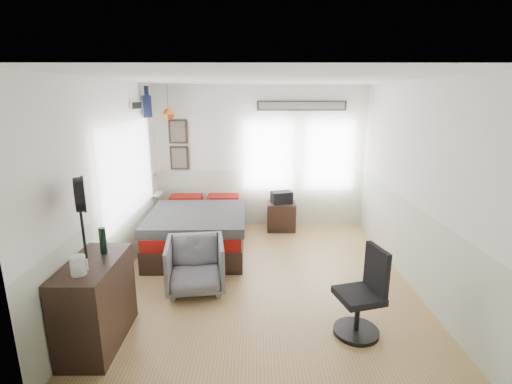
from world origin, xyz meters
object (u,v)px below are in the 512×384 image
Objects in this scene: task_chair at (363,300)px; dresser at (96,303)px; nightstand at (281,216)px; armchair at (195,265)px; bed at (199,229)px.

dresser is at bearing 167.94° from task_chair.
task_chair is (0.64, -3.21, 0.13)m from nightstand.
task_chair is at bearing -33.94° from armchair.
armchair is at bearing -118.56° from nightstand.
armchair is at bearing 52.14° from dresser.
bed is 2.82× the size of armchair.
dresser is at bearing -106.35° from bed.
dresser is 2.77m from task_chair.
armchair is 2.15m from task_chair.
dresser reaches higher than armchair.
bed is 1.67m from nightstand.
bed is 3.15m from task_chair.
task_chair reaches higher than bed.
dresser reaches higher than bed.
dresser is at bearing -135.52° from armchair.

